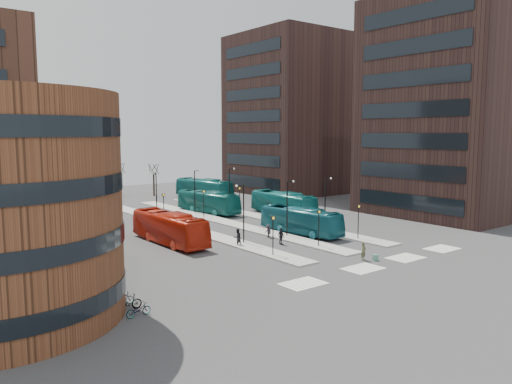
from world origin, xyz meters
TOP-DOWN VIEW (x-y plane):
  - ground at (0.00, 0.00)m, footprint 160.00×160.00m
  - island_left at (-4.00, 30.00)m, footprint 2.50×45.00m
  - island_mid at (2.00, 30.00)m, footprint 2.50×45.00m
  - island_right at (8.00, 30.00)m, footprint 2.50×45.00m
  - suitcase at (1.94, 5.06)m, footprint 0.56×0.51m
  - red_bus at (-9.48, 22.90)m, footprint 2.96×11.93m
  - teal_bus_a at (4.82, 18.15)m, footprint 3.33×11.13m
  - teal_bus_b at (4.47, 37.41)m, footprint 3.98×11.70m
  - teal_bus_c at (11.64, 29.14)m, footprint 3.38×12.08m
  - teal_bus_d at (12.19, 51.04)m, footprint 4.61×12.94m
  - traveller at (1.15, 5.79)m, footprint 0.71×0.56m
  - commuter_a at (-4.56, 17.49)m, footprint 0.88×0.69m
  - commuter_b at (-0.62, 15.24)m, footprint 0.52×1.07m
  - commuter_c at (0.48, 18.72)m, footprint 0.63×1.00m
  - bicycle_near at (-21.00, 5.30)m, footprint 1.73×0.70m
  - bicycle_mid at (-21.00, 6.82)m, footprint 1.81×0.82m
  - bicycle_far at (-21.00, 8.02)m, footprint 1.76×0.96m
  - crosswalk_stripes at (1.75, 4.00)m, footprint 22.35×2.40m
  - tower_near at (31.98, 16.00)m, footprint 20.12×20.00m
  - tower_far at (31.98, 50.00)m, footprint 20.12×20.00m
  - sign_poles at (1.60, 23.00)m, footprint 12.45×22.12m
  - lamp_posts at (2.64, 28.00)m, footprint 14.04×20.24m
  - bare_trees at (2.67, 62.67)m, footprint 10.97×8.14m

SIDE VIEW (x-z plane):
  - ground at x=0.00m, z-range 0.00..0.00m
  - crosswalk_stripes at x=1.75m, z-range 0.00..0.01m
  - island_left at x=-4.00m, z-range 0.00..0.15m
  - island_mid at x=2.00m, z-range 0.00..0.15m
  - island_right at x=8.00m, z-range 0.00..0.15m
  - suitcase at x=1.94m, z-range 0.00..0.57m
  - bicycle_far at x=-21.00m, z-range 0.00..0.88m
  - bicycle_near at x=-21.00m, z-range 0.00..0.89m
  - bicycle_mid at x=-21.00m, z-range 0.00..1.05m
  - commuter_c at x=0.48m, z-range 0.00..1.48m
  - traveller at x=1.15m, z-range 0.00..1.73m
  - commuter_b at x=-0.62m, z-range 0.00..1.77m
  - commuter_a at x=-4.56m, z-range 0.00..1.80m
  - teal_bus_a at x=4.82m, z-range 0.00..3.06m
  - teal_bus_b at x=4.47m, z-range 0.00..3.19m
  - red_bus at x=-9.48m, z-range 0.00..3.31m
  - teal_bus_c at x=11.64m, z-range 0.00..3.33m
  - teal_bus_d at x=12.19m, z-range 0.00..3.53m
  - sign_poles at x=1.60m, z-range 0.58..4.23m
  - bare_trees at x=2.67m, z-range -0.22..5.67m
  - lamp_posts at x=2.64m, z-range 0.52..6.64m
  - tower_near at x=31.98m, z-range 0.00..30.00m
  - tower_far at x=31.98m, z-range 0.00..30.00m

